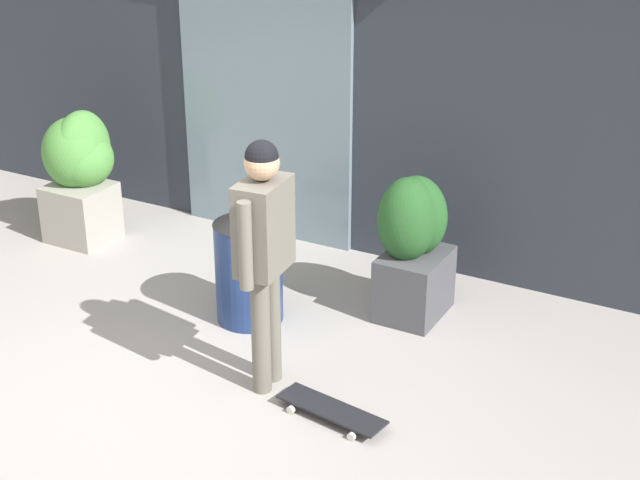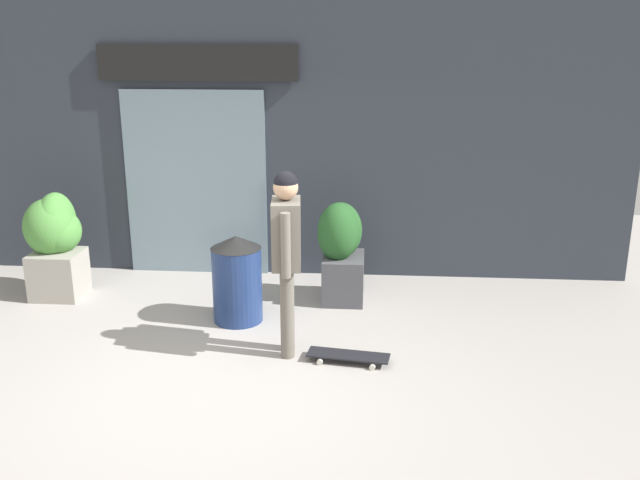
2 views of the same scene
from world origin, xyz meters
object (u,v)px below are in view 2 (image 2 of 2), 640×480
(trash_bin, at_px, (237,279))
(planter_box_right, at_px, (55,238))
(planter_box_left, at_px, (340,248))
(skateboarder, at_px, (286,244))
(skateboard, at_px, (348,356))

(trash_bin, bearing_deg, planter_box_right, 164.62)
(planter_box_right, xyz_separation_m, trash_bin, (2.23, -0.61, -0.22))
(planter_box_left, bearing_deg, planter_box_right, -178.39)
(planter_box_right, height_order, trash_bin, planter_box_right)
(trash_bin, bearing_deg, skateboarder, -50.09)
(planter_box_left, xyz_separation_m, trash_bin, (-1.06, -0.70, -0.15))
(skateboarder, height_order, skateboard, skateboarder)
(skateboard, bearing_deg, skateboarder, 174.04)
(skateboarder, height_order, planter_box_left, skateboarder)
(planter_box_left, distance_m, trash_bin, 1.28)
(skateboarder, distance_m, planter_box_right, 3.18)
(skateboarder, relative_size, skateboard, 2.25)
(planter_box_left, distance_m, planter_box_right, 3.28)
(skateboarder, distance_m, skateboard, 1.20)
(skateboarder, distance_m, planter_box_left, 1.59)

